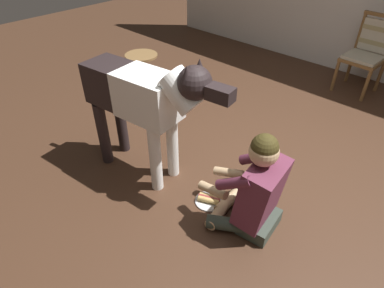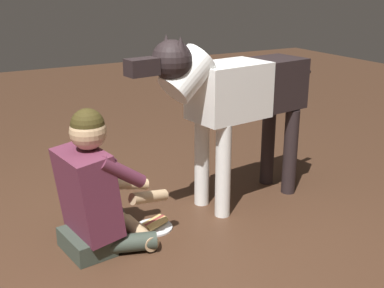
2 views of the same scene
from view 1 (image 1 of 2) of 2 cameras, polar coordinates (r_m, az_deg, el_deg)
name	(u,v)px [view 1 (image 1 of 2)]	position (r m, az deg, el deg)	size (l,w,h in m)	color
ground_plane	(262,189)	(3.06, 12.07, -7.73)	(13.59, 13.59, 0.00)	#452B1C
dining_chair_left_of_pair	(368,51)	(4.97, 28.32, 14.13)	(0.49, 0.49, 0.98)	brown
person_sitting_on_floor	(255,191)	(2.52, 10.86, -7.99)	(0.66, 0.57, 0.87)	#384238
large_dog	(143,98)	(2.75, -8.57, 7.85)	(1.56, 0.44, 1.24)	white
hot_dog_on_plate	(209,199)	(2.88, 3.00, -9.63)	(0.24, 0.24, 0.06)	silver
round_side_table	(143,71)	(4.40, -8.60, 12.46)	(0.41, 0.41, 0.55)	olive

